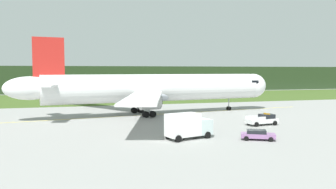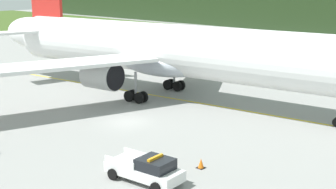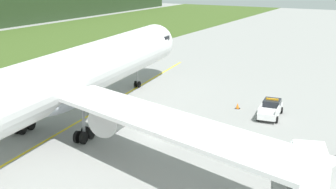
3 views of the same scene
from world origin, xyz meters
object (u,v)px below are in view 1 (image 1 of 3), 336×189
at_px(apron_cone, 255,119).
at_px(airliner, 155,89).
at_px(ops_pickup_truck, 263,120).
at_px(staff_car, 258,135).
at_px(catering_truck, 188,125).

bearing_deg(apron_cone, airliner, 137.85).
xyz_separation_m(ops_pickup_truck, staff_car, (-7.07, -10.38, -0.20)).
distance_m(staff_car, apron_cone, 16.77).
xyz_separation_m(airliner, staff_car, (6.85, -28.19, -4.59)).
xyz_separation_m(airliner, catering_truck, (-1.63, -25.10, -3.52)).
relative_size(staff_car, apron_cone, 6.75).
height_order(ops_pickup_truck, apron_cone, ops_pickup_truck).
height_order(staff_car, apron_cone, staff_car).
bearing_deg(staff_car, airliner, 103.65).
bearing_deg(airliner, catering_truck, -93.71).
distance_m(airliner, apron_cone, 20.73).
bearing_deg(staff_car, catering_truck, 159.96).
relative_size(airliner, apron_cone, 80.90).
xyz_separation_m(ops_pickup_truck, apron_cone, (1.01, 4.31, -0.57)).
height_order(catering_truck, staff_car, catering_truck).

